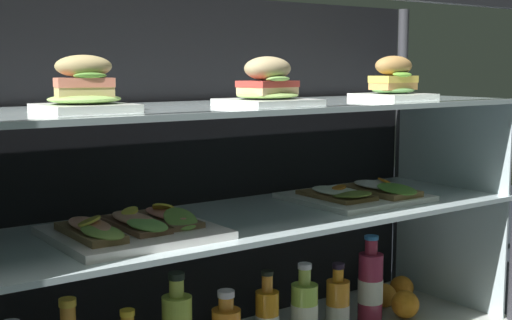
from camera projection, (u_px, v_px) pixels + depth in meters
The scene contains 16 objects.
case_frame at pixel (224, 162), 1.83m from camera, with size 1.54×0.49×0.95m.
riser_lower_tier at pixel (256, 289), 1.76m from camera, with size 1.47×0.42×0.35m.
shelf_lower_glass at pixel (256, 218), 1.73m from camera, with size 1.49×0.43×0.01m, color silver.
riser_upper_tier at pixel (256, 163), 1.72m from camera, with size 1.47×0.42×0.26m.
shelf_upper_glass at pixel (256, 106), 1.70m from camera, with size 1.49×0.43×0.01m, color silver.
plated_roll_sandwich_right_of_center at pixel (84, 92), 1.39m from camera, with size 0.17×0.17×0.11m.
plated_roll_sandwich_left_of_center at pixel (268, 86), 1.64m from camera, with size 0.19×0.19×0.11m.
plated_roll_sandwich_near_right_corner at pixel (393, 82), 1.95m from camera, with size 0.18×0.18×0.12m.
open_sandwich_tray_right_of_center at pixel (133, 228), 1.51m from camera, with size 0.34×0.31×0.06m.
open_sandwich_tray_mid_left at pixel (360, 194), 1.93m from camera, with size 0.34×0.31×0.06m.
juice_bottle_front_right_end at pixel (304, 312), 1.85m from camera, with size 0.07×0.07×0.22m.
juice_bottle_front_fourth at pixel (336, 305), 1.94m from camera, with size 0.07×0.07×0.19m.
juice_bottle_front_left_end at pixel (370, 286), 2.00m from camera, with size 0.07×0.07×0.25m.
orange_fruit_beside_bottles at pixel (402, 288), 2.21m from camera, with size 0.08×0.08×0.08m, color orange.
orange_fruit_near_left_post at pixel (385, 295), 2.14m from camera, with size 0.07×0.07×0.07m, color orange.
orange_fruit_rolled_forward at pixel (405, 304), 2.04m from camera, with size 0.08×0.08×0.08m, color orange.
Camera 1 is at (-0.99, -1.38, 0.77)m, focal length 49.45 mm.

